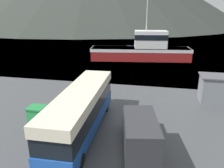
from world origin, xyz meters
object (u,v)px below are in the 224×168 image
Objects in this scene: dock_kiosk at (217,89)px; storage_bin at (37,114)px; fishing_boat at (143,49)px; small_boat at (141,48)px; tour_bus at (82,109)px; delivery_van at (139,133)px.

storage_bin is at bearing -154.36° from dock_kiosk.
fishing_boat reaches higher than small_boat.
tour_bus is 26.46m from fishing_boat.
small_boat is (-2.73, 38.00, -0.95)m from delivery_van.
fishing_boat reaches higher than dock_kiosk.
delivery_van is at bearing -125.10° from dock_kiosk.
delivery_van is 11.95m from dock_kiosk.
fishing_boat is at bearing 115.38° from dock_kiosk.
storage_bin is 0.40× the size of dock_kiosk.
tour_bus reaches higher than dock_kiosk.
dock_kiosk is at bearing -162.47° from fishing_boat.
small_boat is (-1.00, 10.09, -1.48)m from fishing_boat.
tour_bus is 4.69m from delivery_van.
dock_kiosk is (8.60, -18.13, -0.54)m from fishing_boat.
small_boat is (-9.60, 28.22, -0.93)m from dock_kiosk.
fishing_boat is 5.38× the size of dock_kiosk.
small_boat is at bearing 108.78° from dock_kiosk.
fishing_boat reaches higher than tour_bus.
fishing_boat is 20.07m from dock_kiosk.
fishing_boat is 26.47m from storage_bin.
dock_kiosk is at bearing 44.83° from delivery_van.
delivery_van is 38.11m from small_boat.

